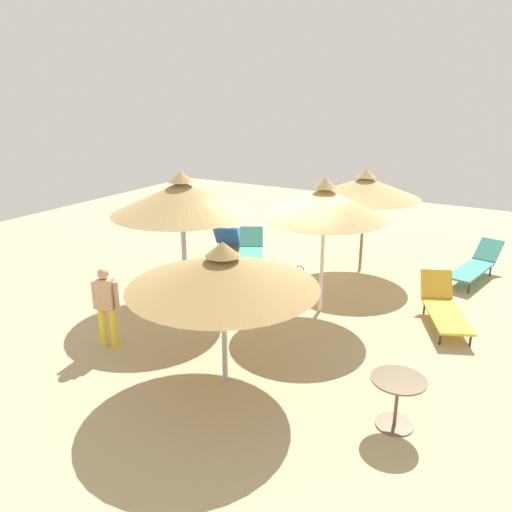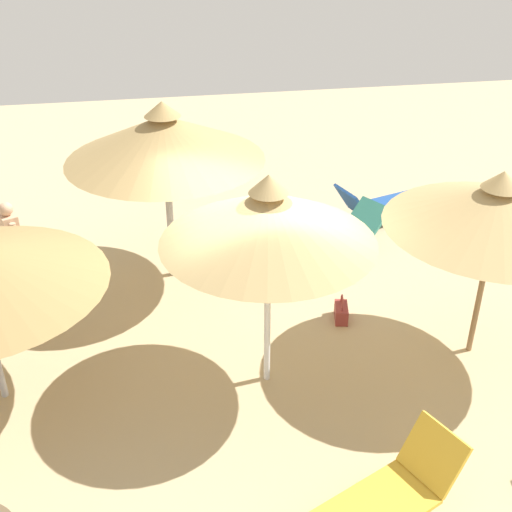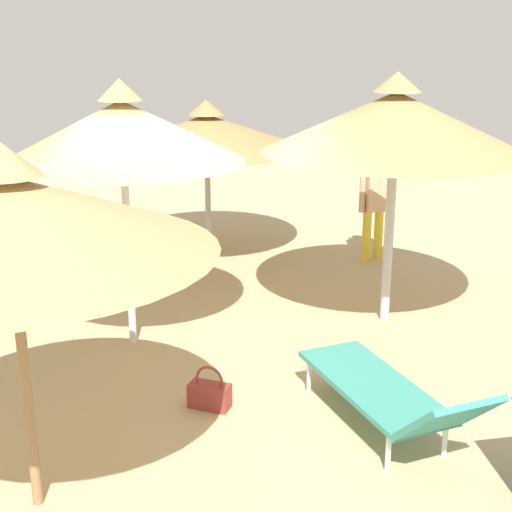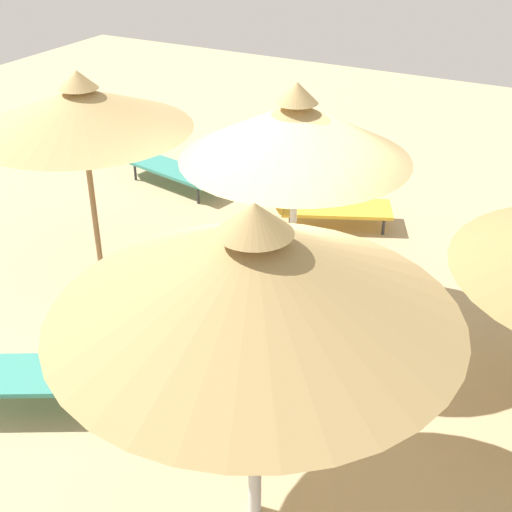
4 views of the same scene
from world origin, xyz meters
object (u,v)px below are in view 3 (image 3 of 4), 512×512
at_px(parasol_umbrella_far_left, 395,122).
at_px(person_standing_far_right, 374,203).
at_px(lounge_chair_near_right, 391,393).
at_px(parasol_umbrella_center, 8,215).
at_px(handbag, 210,394).
at_px(parasol_umbrella_far_right, 122,131).
at_px(parasol_umbrella_front, 207,132).
at_px(side_table_round, 32,221).

relative_size(parasol_umbrella_far_left, person_standing_far_right, 1.95).
bearing_deg(person_standing_far_right, lounge_chair_near_right, 89.74).
bearing_deg(parasol_umbrella_center, handbag, -123.07).
bearing_deg(person_standing_far_right, parasol_umbrella_far_right, 51.25).
distance_m(parasol_umbrella_far_right, person_standing_far_right, 4.57).
bearing_deg(parasol_umbrella_far_right, parasol_umbrella_front, -94.32).
distance_m(parasol_umbrella_front, side_table_round, 3.01).
bearing_deg(parasol_umbrella_front, parasol_umbrella_far_right, 85.68).
xyz_separation_m(parasol_umbrella_center, parasol_umbrella_far_left, (-2.68, -3.85, 0.16)).
bearing_deg(parasol_umbrella_far_left, lounge_chair_near_right, 87.87).
relative_size(parasol_umbrella_front, person_standing_far_right, 1.95).
xyz_separation_m(parasol_umbrella_far_right, side_table_round, (2.43, -3.05, -1.81)).
xyz_separation_m(parasol_umbrella_far_right, parasol_umbrella_front, (-0.25, -3.28, -0.44)).
bearing_deg(parasol_umbrella_front, parasol_umbrella_far_left, 138.11).
relative_size(parasol_umbrella_far_right, parasol_umbrella_front, 0.96).
distance_m(parasol_umbrella_center, parasol_umbrella_front, 6.13).
relative_size(parasol_umbrella_front, lounge_chair_near_right, 1.37).
xyz_separation_m(parasol_umbrella_far_right, parasol_umbrella_center, (-0.10, 2.84, -0.16)).
height_order(parasol_umbrella_far_right, handbag, parasol_umbrella_far_right).
xyz_separation_m(parasol_umbrella_center, person_standing_far_right, (-2.61, -6.21, -1.31)).
bearing_deg(lounge_chair_near_right, side_table_round, -42.53).
distance_m(parasol_umbrella_far_right, lounge_chair_near_right, 3.68).
distance_m(parasol_umbrella_far_right, parasol_umbrella_center, 2.84).
xyz_separation_m(parasol_umbrella_front, lounge_chair_near_right, (-2.44, 4.92, -1.46)).
bearing_deg(parasol_umbrella_center, lounge_chair_near_right, -155.17).
relative_size(parasol_umbrella_front, handbag, 7.17).
relative_size(parasol_umbrella_center, lounge_chair_near_right, 1.27).
bearing_deg(handbag, parasol_umbrella_far_left, -126.04).
relative_size(parasol_umbrella_far_left, lounge_chair_near_right, 1.37).
relative_size(parasol_umbrella_center, parasol_umbrella_front, 0.93).
distance_m(lounge_chair_near_right, side_table_round, 6.94).
bearing_deg(person_standing_far_right, side_table_round, 3.65).
bearing_deg(lounge_chair_near_right, parasol_umbrella_front, -63.68).
bearing_deg(lounge_chair_near_right, parasol_umbrella_far_left, -92.13).
distance_m(parasol_umbrella_center, handbag, 2.73).
bearing_deg(parasol_umbrella_far_right, person_standing_far_right, -128.75).
bearing_deg(handbag, person_standing_far_right, -108.98).
xyz_separation_m(parasol_umbrella_front, person_standing_far_right, (-2.46, -0.09, -1.02)).
height_order(lounge_chair_near_right, person_standing_far_right, person_standing_far_right).
height_order(parasol_umbrella_far_right, parasol_umbrella_far_left, parasol_umbrella_far_left).
bearing_deg(parasol_umbrella_far_left, handbag, 53.96).
bearing_deg(handbag, side_table_round, -51.05).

